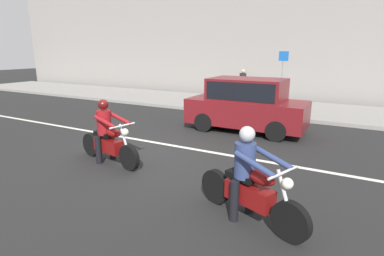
{
  "coord_description": "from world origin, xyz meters",
  "views": [
    {
      "loc": [
        4.74,
        -6.23,
        2.7
      ],
      "look_at": [
        1.42,
        -0.15,
        0.92
      ],
      "focal_mm": 28.28,
      "sensor_mm": 36.0,
      "label": 1
    }
  ],
  "objects_px": {
    "motorcycle_with_rider_denim_blue": "(249,183)",
    "street_sign_post": "(283,73)",
    "motorcycle_with_rider_crimson": "(108,137)",
    "parked_hatchback_maroon": "(246,104)",
    "pedestrian_bystander": "(243,83)"
  },
  "relations": [
    {
      "from": "motorcycle_with_rider_denim_blue",
      "to": "street_sign_post",
      "type": "distance_m",
      "value": 10.61
    },
    {
      "from": "motorcycle_with_rider_denim_blue",
      "to": "motorcycle_with_rider_crimson",
      "type": "height_order",
      "value": "motorcycle_with_rider_crimson"
    },
    {
      "from": "motorcycle_with_rider_crimson",
      "to": "parked_hatchback_maroon",
      "type": "bearing_deg",
      "value": 66.66
    },
    {
      "from": "parked_hatchback_maroon",
      "to": "pedestrian_bystander",
      "type": "xyz_separation_m",
      "value": [
        -1.95,
        5.13,
        0.16
      ]
    },
    {
      "from": "motorcycle_with_rider_denim_blue",
      "to": "street_sign_post",
      "type": "xyz_separation_m",
      "value": [
        -1.84,
        10.4,
        1.05
      ]
    },
    {
      "from": "parked_hatchback_maroon",
      "to": "street_sign_post",
      "type": "relative_size",
      "value": 1.55
    },
    {
      "from": "motorcycle_with_rider_crimson",
      "to": "street_sign_post",
      "type": "bearing_deg",
      "value": 77.96
    },
    {
      "from": "parked_hatchback_maroon",
      "to": "street_sign_post",
      "type": "bearing_deg",
      "value": 89.28
    },
    {
      "from": "parked_hatchback_maroon",
      "to": "motorcycle_with_rider_denim_blue",
      "type": "bearing_deg",
      "value": -70.71
    },
    {
      "from": "parked_hatchback_maroon",
      "to": "motorcycle_with_rider_crimson",
      "type": "bearing_deg",
      "value": -113.34
    },
    {
      "from": "pedestrian_bystander",
      "to": "motorcycle_with_rider_denim_blue",
      "type": "bearing_deg",
      "value": -69.98
    },
    {
      "from": "street_sign_post",
      "to": "pedestrian_bystander",
      "type": "bearing_deg",
      "value": 175.09
    },
    {
      "from": "parked_hatchback_maroon",
      "to": "pedestrian_bystander",
      "type": "height_order",
      "value": "parked_hatchback_maroon"
    },
    {
      "from": "motorcycle_with_rider_crimson",
      "to": "pedestrian_bystander",
      "type": "xyz_separation_m",
      "value": [
        0.02,
        9.69,
        0.46
      ]
    },
    {
      "from": "motorcycle_with_rider_denim_blue",
      "to": "street_sign_post",
      "type": "relative_size",
      "value": 0.8
    }
  ]
}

